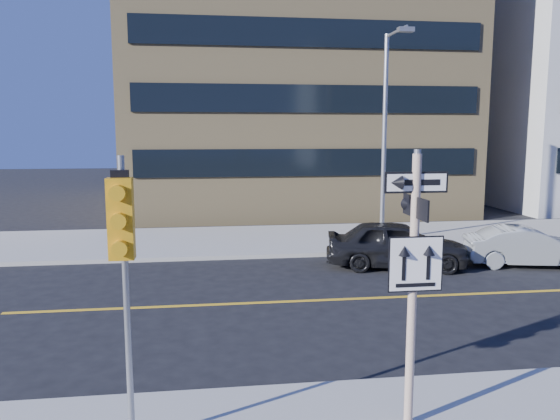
{
  "coord_description": "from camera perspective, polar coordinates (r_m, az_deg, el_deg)",
  "views": [
    {
      "loc": [
        -2.9,
        -9.77,
        4.45
      ],
      "look_at": [
        -1.05,
        4.0,
        2.46
      ],
      "focal_mm": 35.0,
      "sensor_mm": 36.0,
      "label": 1
    }
  ],
  "objects": [
    {
      "name": "ground",
      "position": [
        11.12,
        8.45,
        -15.51
      ],
      "size": [
        120.0,
        120.0,
        0.0
      ],
      "primitive_type": "plane",
      "color": "black",
      "rests_on": "ground"
    },
    {
      "name": "sign_pole",
      "position": [
        8.07,
        13.77,
        -6.52
      ],
      "size": [
        0.92,
        0.92,
        4.06
      ],
      "color": "white",
      "rests_on": "near_sidewalk"
    },
    {
      "name": "traffic_signal",
      "position": [
        7.33,
        -16.15,
        -3.32
      ],
      "size": [
        0.32,
        0.45,
        4.0
      ],
      "color": "gray",
      "rests_on": "near_sidewalk"
    },
    {
      "name": "parked_car_a",
      "position": [
        18.4,
        12.08,
        -3.51
      ],
      "size": [
        2.79,
        4.89,
        1.57
      ],
      "primitive_type": "imported",
      "rotation": [
        0.0,
        0.0,
        1.36
      ],
      "color": "black",
      "rests_on": "ground"
    },
    {
      "name": "parked_car_b",
      "position": [
        19.99,
        24.42,
        -3.51
      ],
      "size": [
        2.26,
        4.2,
        1.31
      ],
      "primitive_type": "imported",
      "rotation": [
        0.0,
        0.0,
        1.34
      ],
      "color": "gray",
      "rests_on": "ground"
    },
    {
      "name": "streetlight_a",
      "position": [
        21.66,
        11.08,
        8.82
      ],
      "size": [
        0.55,
        2.25,
        8.0
      ],
      "color": "gray",
      "rests_on": "far_sidewalk"
    },
    {
      "name": "building_brick",
      "position": [
        35.41,
        0.41,
        15.55
      ],
      "size": [
        18.0,
        18.0,
        18.0
      ],
      "primitive_type": "cube",
      "color": "tan",
      "rests_on": "ground"
    }
  ]
}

